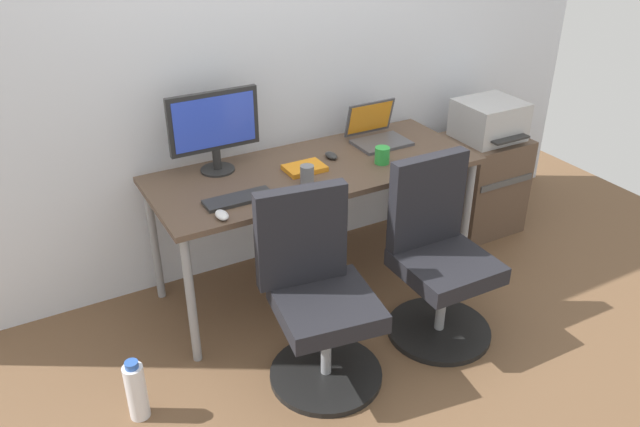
{
  "coord_description": "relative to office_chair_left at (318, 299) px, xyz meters",
  "views": [
    {
      "loc": [
        -1.49,
        -2.73,
        2.17
      ],
      "look_at": [
        0.0,
        -0.05,
        0.48
      ],
      "focal_mm": 35.81,
      "sensor_mm": 36.0,
      "label": 1
    }
  ],
  "objects": [
    {
      "name": "office_chair_right",
      "position": [
        0.69,
        0.0,
        0.0
      ],
      "size": [
        0.54,
        0.54,
        0.94
      ],
      "color": "black",
      "rests_on": "ground"
    },
    {
      "name": "coffee_mug",
      "position": [
        0.69,
        0.53,
        0.36
      ],
      "size": [
        0.08,
        0.08,
        0.09
      ],
      "primitive_type": "cylinder",
      "color": "green",
      "rests_on": "desk"
    },
    {
      "name": "open_laptop",
      "position": [
        0.84,
        0.81,
        0.37
      ],
      "size": [
        0.31,
        0.28,
        0.22
      ],
      "color": "#4C4C51",
      "rests_on": "desk"
    },
    {
      "name": "water_bottle_on_floor",
      "position": [
        -0.84,
        0.13,
        -0.28
      ],
      "size": [
        0.09,
        0.09,
        0.31
      ],
      "color": "white",
      "rests_on": "ground"
    },
    {
      "name": "keyboard_by_laptop",
      "position": [
        0.88,
        0.39,
        0.33
      ],
      "size": [
        0.34,
        0.12,
        0.02
      ],
      "primitive_type": "cube",
      "color": "#515156",
      "rests_on": "desk"
    },
    {
      "name": "mouse_by_laptop",
      "position": [
        -0.29,
        0.38,
        0.33
      ],
      "size": [
        0.06,
        0.1,
        0.03
      ],
      "primitive_type": "ellipsoid",
      "color": "silver",
      "rests_on": "desk"
    },
    {
      "name": "printer",
      "position": [
        1.62,
        0.72,
        0.34
      ],
      "size": [
        0.38,
        0.4,
        0.24
      ],
      "color": "#B7B7B7",
      "rests_on": "side_cabinet"
    },
    {
      "name": "notebook",
      "position": [
        0.28,
        0.65,
        0.33
      ],
      "size": [
        0.21,
        0.15,
        0.03
      ],
      "primitive_type": "cube",
      "color": "orange",
      "rests_on": "desk"
    },
    {
      "name": "back_wall",
      "position": [
        0.35,
        1.09,
        0.88
      ],
      "size": [
        4.4,
        0.04,
        2.6
      ],
      "primitive_type": "cube",
      "color": "silver",
      "rests_on": "ground"
    },
    {
      "name": "side_cabinet",
      "position": [
        1.62,
        0.72,
        -0.1
      ],
      "size": [
        0.47,
        0.45,
        0.64
      ],
      "color": "brown",
      "rests_on": "ground"
    },
    {
      "name": "pen_cup",
      "position": [
        0.21,
        0.49,
        0.37
      ],
      "size": [
        0.07,
        0.07,
        0.1
      ],
      "primitive_type": "cylinder",
      "color": "slate",
      "rests_on": "desk"
    },
    {
      "name": "office_chair_left",
      "position": [
        0.0,
        0.0,
        0.0
      ],
      "size": [
        0.54,
        0.54,
        0.94
      ],
      "color": "black",
      "rests_on": "ground"
    },
    {
      "name": "desktop_monitor",
      "position": [
        -0.12,
        0.87,
        0.57
      ],
      "size": [
        0.48,
        0.18,
        0.43
      ],
      "color": "#262626",
      "rests_on": "desk"
    },
    {
      "name": "ground_plane",
      "position": [
        0.35,
        0.66,
        -0.42
      ],
      "size": [
        5.28,
        5.28,
        0.0
      ],
      "primitive_type": "plane",
      "color": "brown"
    },
    {
      "name": "desk",
      "position": [
        0.35,
        0.66,
        0.26
      ],
      "size": [
        1.78,
        0.71,
        0.74
      ],
      "color": "brown",
      "rests_on": "ground"
    },
    {
      "name": "keyboard_by_monitor",
      "position": [
        -0.16,
        0.5,
        0.33
      ],
      "size": [
        0.34,
        0.12,
        0.02
      ],
      "primitive_type": "cube",
      "color": "#2D2D2D",
      "rests_on": "desk"
    },
    {
      "name": "mouse_by_monitor",
      "position": [
        0.48,
        0.72,
        0.33
      ],
      "size": [
        0.06,
        0.1,
        0.03
      ],
      "primitive_type": "ellipsoid",
      "color": "#2D2D2D",
      "rests_on": "desk"
    }
  ]
}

